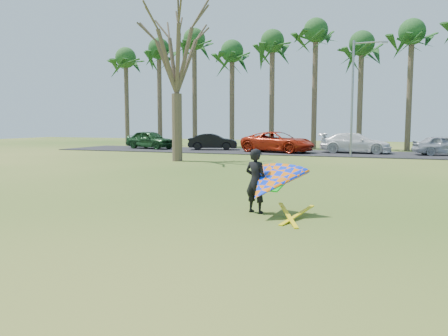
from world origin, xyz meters
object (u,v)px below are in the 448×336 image
(car_3, at_px, (355,143))
(car_0, at_px, (150,140))
(streetlight, at_px, (355,93))
(car_4, at_px, (444,145))
(kite_flyer, at_px, (268,183))
(car_2, at_px, (278,142))
(car_1, at_px, (213,142))
(bare_tree_left, at_px, (176,49))

(car_3, bearing_deg, car_0, 94.84)
(streetlight, distance_m, car_0, 18.68)
(car_4, xyz_separation_m, kite_flyer, (-6.71, -24.26, 0.07))
(car_4, bearing_deg, car_2, 81.49)
(streetlight, height_order, car_1, streetlight)
(car_1, relative_size, car_3, 0.79)
(car_1, relative_size, car_4, 1.00)
(bare_tree_left, distance_m, kite_flyer, 17.87)
(car_1, xyz_separation_m, car_4, (18.10, -0.20, 0.02))
(streetlight, relative_size, car_0, 1.67)
(car_3, distance_m, kite_flyer, 24.48)
(car_4, bearing_deg, car_1, 76.41)
(bare_tree_left, relative_size, car_1, 2.29)
(car_1, bearing_deg, streetlight, -123.87)
(car_0, xyz_separation_m, car_3, (17.93, 0.38, -0.04))
(bare_tree_left, height_order, car_4, bare_tree_left)
(bare_tree_left, relative_size, car_3, 1.81)
(car_4, distance_m, kite_flyer, 25.17)
(streetlight, xyz_separation_m, car_3, (-0.10, 3.63, -3.63))
(bare_tree_left, relative_size, car_0, 2.03)
(car_4, bearing_deg, bare_tree_left, 109.72)
(car_1, bearing_deg, bare_tree_left, 172.82)
(streetlight, bearing_deg, car_3, 91.63)
(kite_flyer, bearing_deg, car_2, 102.90)
(bare_tree_left, height_order, car_1, bare_tree_left)
(car_2, height_order, kite_flyer, kite_flyer)
(car_2, bearing_deg, car_3, -63.35)
(car_2, distance_m, kite_flyer, 23.93)
(car_3, distance_m, car_4, 6.19)
(bare_tree_left, height_order, car_2, bare_tree_left)
(car_0, relative_size, car_3, 0.89)
(car_0, bearing_deg, bare_tree_left, -129.49)
(car_2, xyz_separation_m, car_4, (12.05, 0.94, -0.10))
(bare_tree_left, xyz_separation_m, car_4, (16.24, 10.42, -6.14))
(car_0, height_order, car_4, car_0)
(car_2, bearing_deg, car_1, 94.89)
(streetlight, bearing_deg, kite_flyer, -91.72)
(bare_tree_left, bearing_deg, streetlight, 34.57)
(kite_flyer, bearing_deg, car_4, 74.55)
(car_0, xyz_separation_m, kite_flyer, (17.41, -24.10, -0.03))
(car_2, relative_size, car_3, 1.10)
(streetlight, relative_size, car_4, 1.90)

